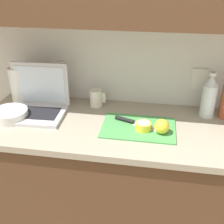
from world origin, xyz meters
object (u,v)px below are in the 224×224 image
Objects in this scene: cutting_board at (138,127)px; lemon_half_cut at (143,126)px; laptop at (37,102)px; knife at (131,122)px; paper_towel_roll at (20,85)px; measuring_cup at (96,98)px; bottle_oil_tall at (209,97)px; bowl_white at (10,115)px; lemon_whole_beside at (162,126)px.

lemon_half_cut is (0.03, -0.02, 0.02)m from cutting_board.
laptop is 1.21× the size of knife.
lemon_half_cut is 0.80m from paper_towel_roll.
laptop is 3.25× the size of measuring_cup.
bottle_oil_tall reaches higher than lemon_half_cut.
bottle_oil_tall reaches higher than cutting_board.
bowl_white reaches higher than lemon_half_cut.
lemon_half_cut is 0.10m from lemon_whole_beside.
laptop is 1.31× the size of bottle_oil_tall.
measuring_cup is (-0.23, 0.19, 0.04)m from knife.
cutting_board is at bearing 1.38° from bowl_white.
measuring_cup reaches higher than bowl_white.
cutting_board is at bearing 136.41° from lemon_half_cut.
knife is at bearing -8.12° from laptop.
bowl_white is 0.23m from paper_towel_roll.
lemon_whole_beside is at bearing -33.70° from measuring_cup.
bottle_oil_tall is 1.14× the size of paper_towel_roll.
cutting_board is 0.71m from bowl_white.
lemon_half_cut is at bearing -15.82° from paper_towel_roll.
bottle_oil_tall is at bearing 0.35° from paper_towel_roll.
knife is 1.08× the size of bottle_oil_tall.
laptop is 0.34m from measuring_cup.
measuring_cup reaches higher than knife.
cutting_board is 1.47× the size of bottle_oil_tall.
knife is at bearing -157.82° from bottle_oil_tall.
knife is 1.23× the size of paper_towel_roll.
knife is 0.46m from bottle_oil_tall.
laptop reaches higher than bowl_white.
lemon_half_cut is (0.61, -0.11, -0.04)m from laptop.
knife is at bearing -39.26° from measuring_cup.
bowl_white is (-1.08, -0.22, -0.09)m from bottle_oil_tall.
lemon_half_cut is 0.76× the size of measuring_cup.
bottle_oil_tall is (0.41, 0.17, 0.10)m from knife.
laptop is at bearing 169.82° from lemon_whole_beside.
bottle_oil_tall is (0.96, 0.11, 0.05)m from laptop.
cutting_board is 1.37× the size of knife.
cutting_board is at bearing -10.87° from laptop.
measuring_cup is 0.50m from bowl_white.
paper_towel_roll reaches higher than lemon_whole_beside.
paper_towel_roll is (-0.47, -0.03, 0.06)m from measuring_cup.
cutting_board is 1.97× the size of bowl_white.
cutting_board is 0.06m from knife.
laptop reaches higher than lemon_half_cut.
measuring_cup is (-0.39, 0.26, 0.01)m from lemon_whole_beside.
lemon_whole_beside is at bearing -3.99° from knife.
lemon_half_cut is at bearing -0.55° from bowl_white.
lemon_half_cut is at bearing -43.59° from cutting_board.
bottle_oil_tall is (0.34, 0.22, 0.09)m from lemon_half_cut.
cutting_board is 3.66× the size of measuring_cup.
lemon_half_cut is at bearing -12.72° from laptop.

